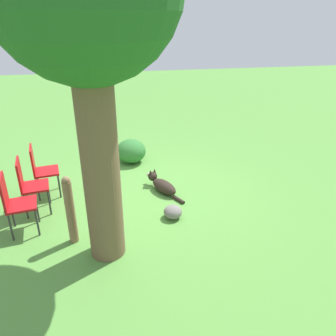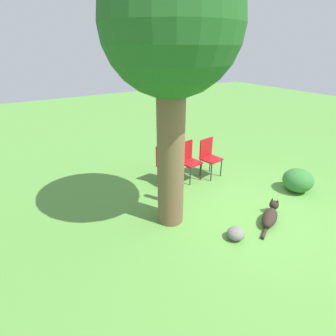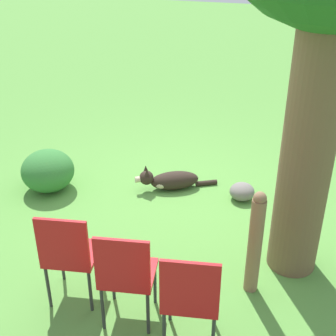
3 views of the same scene
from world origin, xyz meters
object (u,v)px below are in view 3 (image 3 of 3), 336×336
red_chair_0 (69,252)px  red_chair_2 (190,295)px  red_chair_1 (126,272)px  fence_post (255,243)px  dog (170,180)px

red_chair_0 → red_chair_2: 1.14m
red_chair_1 → red_chair_2: 0.57m
fence_post → red_chair_1: size_ratio=1.10×
fence_post → red_chair_0: (0.61, -1.51, 0.02)m
red_chair_0 → red_chair_2: (0.21, 1.12, 0.00)m
red_chair_1 → red_chair_2: (0.11, 0.56, 0.00)m
red_chair_0 → dog: bearing=-16.2°
dog → fence_post: bearing=101.6°
fence_post → red_chair_0: 1.63m
fence_post → red_chair_1: fence_post is taller
red_chair_1 → red_chair_2: same height
fence_post → red_chair_2: fence_post is taller
dog → red_chair_1: 2.31m
red_chair_0 → red_chair_1: same height
dog → red_chair_0: (2.15, -0.28, 0.43)m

